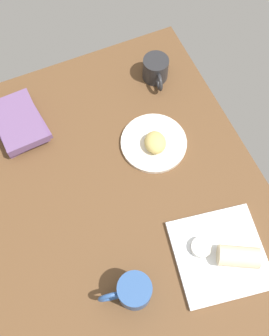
{
  "coord_description": "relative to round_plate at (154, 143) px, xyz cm",
  "views": [
    {
      "loc": [
        -43.01,
        12.35,
        117.8
      ],
      "look_at": [
        3.8,
        -7.71,
        7.0
      ],
      "focal_mm": 41.67,
      "sensor_mm": 36.0,
      "label": 1
    }
  ],
  "objects": [
    {
      "name": "dining_table",
      "position": [
        -10.67,
        17.56,
        -2.7
      ],
      "size": [
        110.0,
        90.0,
        4.0
      ],
      "primitive_type": "cube",
      "color": "brown",
      "rests_on": "ground"
    },
    {
      "name": "scone_pastry",
      "position": [
        -1.51,
        0.33,
        3.02
      ],
      "size": [
        9.4,
        8.55,
        4.64
      ],
      "primitive_type": "ellipsoid",
      "rotation": [
        0.0,
        0.0,
        2.91
      ],
      "color": "tan",
      "rests_on": "round_plate"
    },
    {
      "name": "coffee_mug",
      "position": [
        -41.12,
        24.96,
        4.59
      ],
      "size": [
        9.27,
        14.64,
        10.36
      ],
      "color": "#2D518C",
      "rests_on": "dining_table"
    },
    {
      "name": "round_plate",
      "position": [
        0.0,
        0.0,
        0.0
      ],
      "size": [
        21.79,
        21.79,
        1.4
      ],
      "primitive_type": "cylinder",
      "color": "silver",
      "rests_on": "dining_table"
    },
    {
      "name": "breakfast_wrap",
      "position": [
        -44.06,
        -5.86,
        3.86
      ],
      "size": [
        10.56,
        12.83,
        5.92
      ],
      "primitive_type": "cylinder",
      "rotation": [
        1.57,
        0.0,
        2.65
      ],
      "color": "beige",
      "rests_on": "square_plate"
    },
    {
      "name": "sauce_cup",
      "position": [
        -37.41,
        2.08,
        2.12
      ],
      "size": [
        5.98,
        5.98,
        2.26
      ],
      "color": "silver",
      "rests_on": "square_plate"
    },
    {
      "name": "second_mug",
      "position": [
        24.65,
        -11.76,
        3.67
      ],
      "size": [
        13.5,
        9.0,
        8.54
      ],
      "color": "#262628",
      "rests_on": "dining_table"
    },
    {
      "name": "square_plate",
      "position": [
        -41.1,
        -2.33,
        0.1
      ],
      "size": [
        29.49,
        29.49,
        1.6
      ],
      "primitive_type": "cube",
      "rotation": [
        0.0,
        0.0,
        -0.17
      ],
      "color": "white",
      "rests_on": "dining_table"
    },
    {
      "name": "book_stack",
      "position": [
        23.39,
        38.61,
        2.06
      ],
      "size": [
        21.93,
        17.72,
        5.53
      ],
      "color": "#6B4C7A",
      "rests_on": "dining_table"
    }
  ]
}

